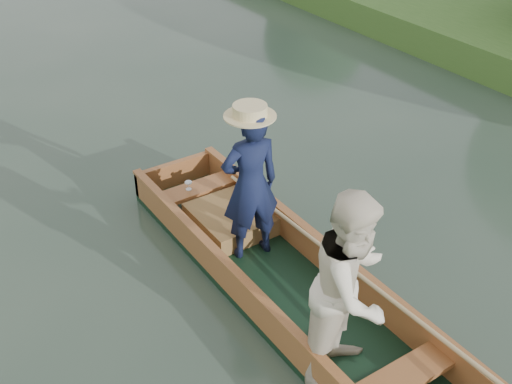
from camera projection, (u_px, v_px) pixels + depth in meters
ground at (288, 296)px, 6.61m from camera, size 120.00×120.00×0.00m
punt at (300, 259)px, 6.03m from camera, size 1.30×5.21×1.92m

